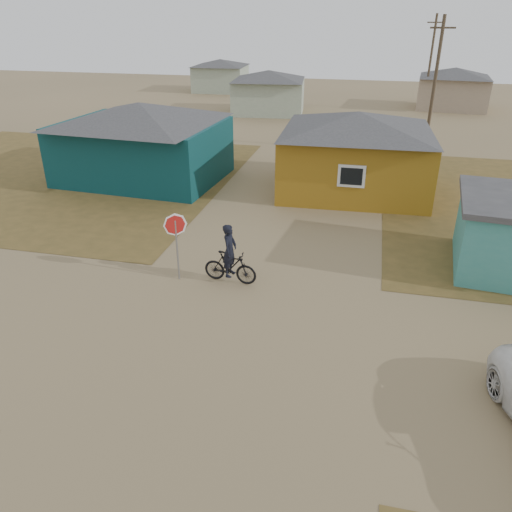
{
  "coord_description": "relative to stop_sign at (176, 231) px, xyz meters",
  "views": [
    {
      "loc": [
        3.2,
        -10.54,
        8.13
      ],
      "look_at": [
        0.06,
        3.0,
        1.3
      ],
      "focal_mm": 35.0,
      "sensor_mm": 36.0,
      "label": 1
    }
  ],
  "objects": [
    {
      "name": "house_beige_east",
      "position": [
        12.68,
        36.71,
        0.11
      ],
      "size": [
        6.95,
        6.05,
        3.6
      ],
      "color": "gray",
      "rests_on": "ground"
    },
    {
      "name": "house_pale_west",
      "position": [
        -3.32,
        30.71,
        0.11
      ],
      "size": [
        7.04,
        6.15,
        3.6
      ],
      "color": "#9BA891",
      "rests_on": "ground"
    },
    {
      "name": "house_teal",
      "position": [
        -5.82,
        10.21,
        0.31
      ],
      "size": [
        8.93,
        7.08,
        4.0
      ],
      "color": "#0A3438",
      "rests_on": "ground"
    },
    {
      "name": "utility_pole_far",
      "position": [
        10.18,
        34.71,
        2.39
      ],
      "size": [
        1.4,
        0.2,
        8.0
      ],
      "color": "#4A3C2C",
      "rests_on": "ground"
    },
    {
      "name": "stop_sign",
      "position": [
        0.0,
        0.0,
        0.0
      ],
      "size": [
        0.77,
        0.16,
        2.37
      ],
      "color": "gray",
      "rests_on": "ground"
    },
    {
      "name": "house_yellow",
      "position": [
        5.18,
        10.71,
        0.26
      ],
      "size": [
        7.72,
        6.76,
        3.9
      ],
      "color": "#926616",
      "rests_on": "ground"
    },
    {
      "name": "house_pale_north",
      "position": [
        -11.32,
        42.71,
        0.01
      ],
      "size": [
        6.28,
        5.81,
        3.4
      ],
      "color": "#9BA891",
      "rests_on": "ground"
    },
    {
      "name": "ground",
      "position": [
        2.68,
        -3.29,
        -1.75
      ],
      "size": [
        120.0,
        120.0,
        0.0
      ],
      "primitive_type": "plane",
      "color": "#89734F"
    },
    {
      "name": "cyclist",
      "position": [
        1.74,
        0.2,
        -1.0
      ],
      "size": [
        1.86,
        0.69,
        2.06
      ],
      "color": "black",
      "rests_on": "ground"
    },
    {
      "name": "grass_nw",
      "position": [
        -11.32,
        9.71,
        -1.74
      ],
      "size": [
        20.0,
        18.0,
        0.0
      ],
      "primitive_type": "cube",
      "color": "brown",
      "rests_on": "ground"
    },
    {
      "name": "utility_pole_near",
      "position": [
        9.18,
        18.71,
        2.39
      ],
      "size": [
        1.4,
        0.2,
        8.0
      ],
      "color": "#4A3C2C",
      "rests_on": "ground"
    }
  ]
}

